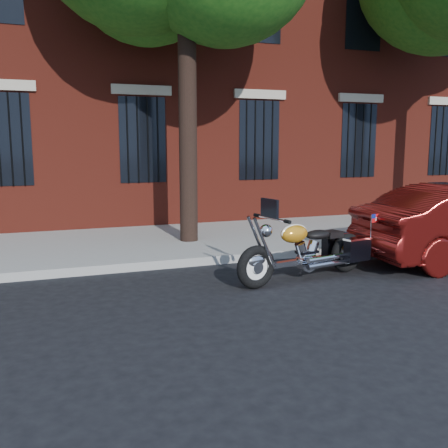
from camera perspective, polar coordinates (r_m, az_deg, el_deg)
name	(u,v)px	position (r m, az deg, el deg)	size (l,w,h in m)	color
ground	(210,287)	(7.47, -1.58, -7.23)	(120.00, 120.00, 0.00)	black
curb	(185,262)	(8.73, -4.43, -4.35)	(40.00, 0.16, 0.15)	gray
sidewalk	(161,242)	(10.51, -7.17, -2.09)	(40.00, 3.60, 0.15)	gray
building	(110,20)	(17.46, -12.89, 21.76)	(26.00, 10.08, 12.00)	maroon
motorcycle	(311,251)	(7.92, 9.92, -3.10)	(2.62, 1.06, 1.31)	black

